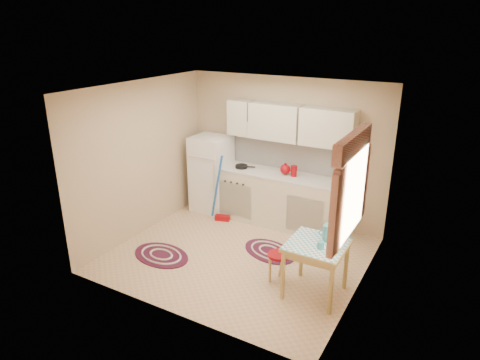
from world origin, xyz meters
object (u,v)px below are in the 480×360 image
Objects in this scene: fridge at (211,174)px; base_cabinets at (274,199)px; table at (315,269)px; stool at (278,267)px.

fridge reaches higher than base_cabinets.
fridge is at bearing -177.74° from base_cabinets.
base_cabinets is at bearing 2.26° from fridge.
fridge is 0.62× the size of base_cabinets.
table is at bearing -50.70° from base_cabinets.
fridge is 1.94× the size of table.
fridge reaches higher than table.
table is 1.71× the size of stool.
stool is at bearing -62.94° from base_cabinets.
table is 0.55m from stool.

